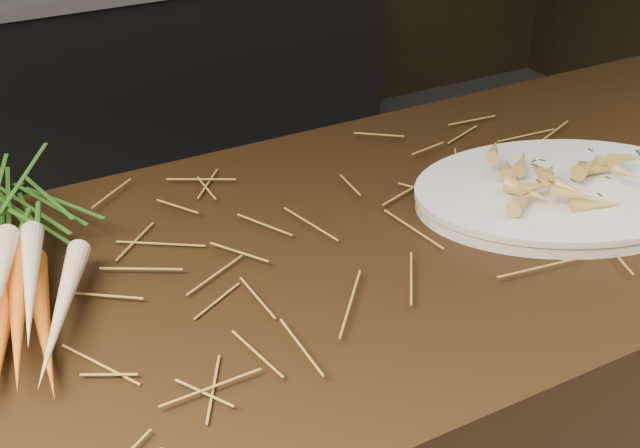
{
  "coord_description": "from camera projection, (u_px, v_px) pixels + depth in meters",
  "views": [
    {
      "loc": [
        -0.33,
        -0.5,
        1.51
      ],
      "look_at": [
        0.08,
        0.28,
        0.96
      ],
      "focal_mm": 45.0,
      "sensor_mm": 36.0,
      "label": 1
    }
  ],
  "objects": [
    {
      "name": "serving_platter",
      "position": [
        565.0,
        195.0,
        1.2
      ],
      "size": [
        0.53,
        0.43,
        0.02
      ],
      "primitive_type": null,
      "rotation": [
        0.0,
        0.0,
        -0.33
      ],
      "color": "white",
      "rests_on": "main_counter"
    },
    {
      "name": "straw_bedding",
      "position": [
        255.0,
        265.0,
        1.05
      ],
      "size": [
        1.4,
        0.6,
        0.02
      ],
      "primitive_type": null,
      "color": "olive",
      "rests_on": "main_counter"
    },
    {
      "name": "roasted_veg_heap",
      "position": [
        569.0,
        173.0,
        1.18
      ],
      "size": [
        0.26,
        0.22,
        0.05
      ],
      "primitive_type": null,
      "rotation": [
        0.0,
        0.0,
        -0.33
      ],
      "color": "#B3923D",
      "rests_on": "serving_platter"
    },
    {
      "name": "back_counter",
      "position": [
        121.0,
        89.0,
        2.83
      ],
      "size": [
        1.82,
        0.62,
        0.84
      ],
      "color": "black",
      "rests_on": "ground"
    },
    {
      "name": "root_veg_bunch",
      "position": [
        6.0,
        246.0,
        1.02
      ],
      "size": [
        0.24,
        0.52,
        0.09
      ],
      "rotation": [
        0.0,
        0.0,
        -0.22
      ],
      "color": "orange",
      "rests_on": "main_counter"
    }
  ]
}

